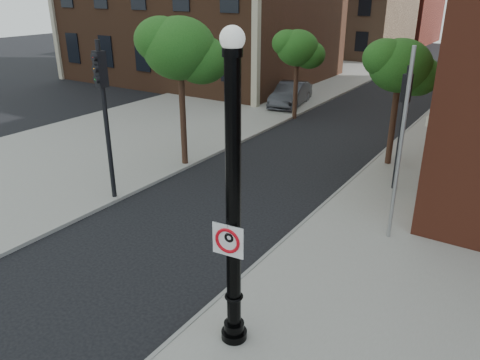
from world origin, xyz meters
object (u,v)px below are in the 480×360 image
Objects in this scene: parked_car at (291,94)px; traffic_signal_right at (404,109)px; lamppost at (233,217)px; no_parking_sign at (228,240)px; traffic_signal_left at (103,97)px.

traffic_signal_right reaches higher than parked_car.
lamppost is at bearing -86.83° from traffic_signal_right.
no_parking_sign is 21.15m from parked_car.
parked_car is at bearing 106.03° from traffic_signal_left.
traffic_signal_left reaches higher than no_parking_sign.
traffic_signal_right is at bearing -56.14° from parked_car.
no_parking_sign is 0.14× the size of traffic_signal_right.
lamppost reaches higher than parked_car.
lamppost is at bearing 78.50° from no_parking_sign.
traffic_signal_left is 9.87m from traffic_signal_right.
no_parking_sign is at bearing -86.87° from traffic_signal_right.
no_parking_sign is at bearing -15.49° from traffic_signal_left.
traffic_signal_right is (0.51, 9.69, 0.52)m from no_parking_sign.
lamppost is 21.05m from parked_car.
lamppost reaches higher than traffic_signal_left.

